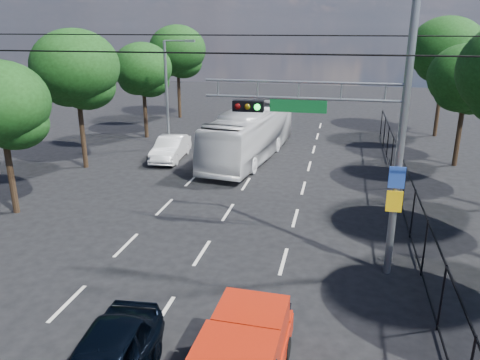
# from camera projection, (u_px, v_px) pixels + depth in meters

# --- Properties ---
(lane_markings) EXTENTS (6.12, 38.00, 0.01)m
(lane_markings) POSITION_uv_depth(u_px,v_px,m) (238.00, 197.00, 22.67)
(lane_markings) COLOR beige
(lane_markings) RESTS_ON ground
(signal_mast) EXTENTS (6.43, 0.39, 9.50)m
(signal_mast) POSITION_uv_depth(u_px,v_px,m) (362.00, 117.00, 14.38)
(signal_mast) COLOR slate
(signal_mast) RESTS_ON ground
(streetlight_left) EXTENTS (2.09, 0.22, 7.08)m
(streetlight_left) POSITION_uv_depth(u_px,v_px,m) (169.00, 90.00, 30.13)
(streetlight_left) COLOR slate
(streetlight_left) RESTS_ON ground
(utility_wires) EXTENTS (22.00, 5.04, 0.74)m
(utility_wires) POSITION_uv_depth(u_px,v_px,m) (204.00, 47.00, 15.60)
(utility_wires) COLOR black
(utility_wires) RESTS_ON ground
(fence_right) EXTENTS (0.06, 34.03, 2.00)m
(fence_right) POSITION_uv_depth(u_px,v_px,m) (409.00, 202.00, 19.11)
(fence_right) COLOR black
(fence_right) RESTS_ON ground
(tree_right_d) EXTENTS (4.32, 4.32, 7.02)m
(tree_right_d) POSITION_uv_depth(u_px,v_px,m) (467.00, 83.00, 26.26)
(tree_right_d) COLOR black
(tree_right_d) RESTS_ON ground
(tree_right_e) EXTENTS (5.28, 5.28, 8.58)m
(tree_right_e) POSITION_uv_depth(u_px,v_px,m) (446.00, 54.00, 33.30)
(tree_right_e) COLOR black
(tree_right_e) RESTS_ON ground
(tree_left_b) EXTENTS (4.08, 4.08, 6.63)m
(tree_left_b) POSITION_uv_depth(u_px,v_px,m) (1.00, 110.00, 19.40)
(tree_left_b) COLOR black
(tree_left_b) RESTS_ON ground
(tree_left_c) EXTENTS (4.80, 4.80, 7.80)m
(tree_left_c) POSITION_uv_depth(u_px,v_px,m) (77.00, 73.00, 25.76)
(tree_left_c) COLOR black
(tree_left_c) RESTS_ON ground
(tree_left_d) EXTENTS (4.20, 4.20, 6.83)m
(tree_left_d) POSITION_uv_depth(u_px,v_px,m) (143.00, 72.00, 33.31)
(tree_left_d) COLOR black
(tree_left_d) RESTS_ON ground
(tree_left_e) EXTENTS (4.92, 4.92, 7.99)m
(tree_left_e) POSITION_uv_depth(u_px,v_px,m) (178.00, 54.00, 40.51)
(tree_left_e) COLOR black
(tree_left_e) RESTS_ON ground
(white_bus) EXTENTS (3.95, 11.32, 3.09)m
(white_bus) POSITION_uv_depth(u_px,v_px,m) (250.00, 134.00, 28.71)
(white_bus) COLOR silver
(white_bus) RESTS_ON ground
(white_van) EXTENTS (1.81, 4.45, 1.44)m
(white_van) POSITION_uv_depth(u_px,v_px,m) (171.00, 148.00, 28.80)
(white_van) COLOR white
(white_van) RESTS_ON ground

